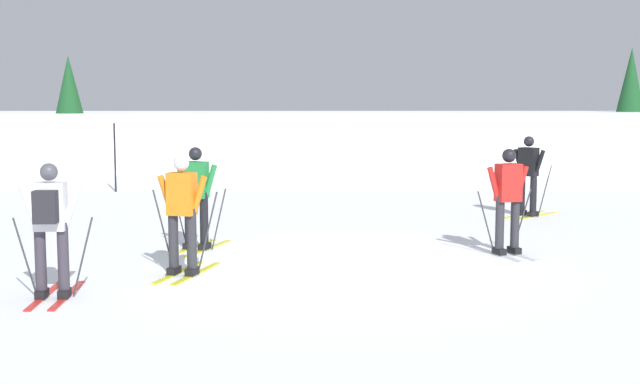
{
  "coord_description": "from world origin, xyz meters",
  "views": [
    {
      "loc": [
        -0.46,
        -12.34,
        2.5
      ],
      "look_at": [
        -0.25,
        2.05,
        0.9
      ],
      "focal_mm": 47.25,
      "sensor_mm": 36.0,
      "label": 1
    }
  ],
  "objects_px": {
    "skier_white": "(50,224)",
    "skier_green": "(196,195)",
    "conifer_far_right": "(69,103)",
    "skier_black": "(528,174)",
    "trail_marker_pole": "(115,158)",
    "conifer_far_left": "(630,95)",
    "skier_red": "(508,198)",
    "skier_orange": "(182,212)"
  },
  "relations": [
    {
      "from": "conifer_far_left",
      "to": "skier_black",
      "type": "bearing_deg",
      "value": -117.92
    },
    {
      "from": "trail_marker_pole",
      "to": "conifer_far_left",
      "type": "relative_size",
      "value": 0.42
    },
    {
      "from": "skier_black",
      "to": "skier_green",
      "type": "xyz_separation_m",
      "value": [
        -6.52,
        -3.89,
        -0.0
      ]
    },
    {
      "from": "skier_black",
      "to": "skier_white",
      "type": "bearing_deg",
      "value": -137.09
    },
    {
      "from": "conifer_far_left",
      "to": "conifer_far_right",
      "type": "distance_m",
      "value": 20.74
    },
    {
      "from": "conifer_far_right",
      "to": "trail_marker_pole",
      "type": "bearing_deg",
      "value": -65.36
    },
    {
      "from": "skier_black",
      "to": "skier_orange",
      "type": "bearing_deg",
      "value": -137.42
    },
    {
      "from": "skier_white",
      "to": "skier_green",
      "type": "height_order",
      "value": "same"
    },
    {
      "from": "skier_orange",
      "to": "skier_green",
      "type": "xyz_separation_m",
      "value": [
        -0.07,
        2.04,
        -0.0
      ]
    },
    {
      "from": "trail_marker_pole",
      "to": "conifer_far_right",
      "type": "xyz_separation_m",
      "value": [
        -3.02,
        6.58,
        1.44
      ]
    },
    {
      "from": "skier_red",
      "to": "skier_white",
      "type": "xyz_separation_m",
      "value": [
        -6.39,
        -2.91,
        0.04
      ]
    },
    {
      "from": "skier_white",
      "to": "conifer_far_left",
      "type": "bearing_deg",
      "value": 54.48
    },
    {
      "from": "skier_red",
      "to": "skier_black",
      "type": "distance_m",
      "value": 4.66
    },
    {
      "from": "trail_marker_pole",
      "to": "conifer_far_right",
      "type": "relative_size",
      "value": 0.47
    },
    {
      "from": "skier_green",
      "to": "trail_marker_pole",
      "type": "height_order",
      "value": "trail_marker_pole"
    },
    {
      "from": "skier_orange",
      "to": "conifer_far_right",
      "type": "distance_m",
      "value": 18.62
    },
    {
      "from": "skier_black",
      "to": "conifer_far_right",
      "type": "relative_size",
      "value": 0.43
    },
    {
      "from": "skier_white",
      "to": "skier_black",
      "type": "bearing_deg",
      "value": 42.91
    },
    {
      "from": "skier_black",
      "to": "conifer_far_right",
      "type": "distance_m",
      "value": 17.31
    },
    {
      "from": "skier_orange",
      "to": "conifer_far_right",
      "type": "bearing_deg",
      "value": 110.25
    },
    {
      "from": "conifer_far_left",
      "to": "conifer_far_right",
      "type": "xyz_separation_m",
      "value": [
        -20.53,
        -2.96,
        -0.28
      ]
    },
    {
      "from": "skier_orange",
      "to": "skier_white",
      "type": "relative_size",
      "value": 1.0
    },
    {
      "from": "skier_green",
      "to": "trail_marker_pole",
      "type": "relative_size",
      "value": 0.93
    },
    {
      "from": "skier_black",
      "to": "trail_marker_pole",
      "type": "xyz_separation_m",
      "value": [
        -9.86,
        4.91,
        0.01
      ]
    },
    {
      "from": "skier_white",
      "to": "conifer_far_right",
      "type": "relative_size",
      "value": 0.43
    },
    {
      "from": "skier_black",
      "to": "trail_marker_pole",
      "type": "bearing_deg",
      "value": 153.51
    },
    {
      "from": "skier_white",
      "to": "conifer_far_right",
      "type": "height_order",
      "value": "conifer_far_right"
    },
    {
      "from": "trail_marker_pole",
      "to": "skier_white",
      "type": "bearing_deg",
      "value": -80.82
    },
    {
      "from": "skier_red",
      "to": "skier_orange",
      "type": "height_order",
      "value": "same"
    },
    {
      "from": "skier_white",
      "to": "conifer_far_right",
      "type": "bearing_deg",
      "value": 104.87
    },
    {
      "from": "skier_green",
      "to": "conifer_far_right",
      "type": "relative_size",
      "value": 0.43
    },
    {
      "from": "skier_red",
      "to": "skier_black",
      "type": "height_order",
      "value": "same"
    },
    {
      "from": "skier_white",
      "to": "skier_green",
      "type": "bearing_deg",
      "value": 68.44
    },
    {
      "from": "skier_green",
      "to": "conifer_far_right",
      "type": "distance_m",
      "value": 16.7
    },
    {
      "from": "trail_marker_pole",
      "to": "conifer_far_left",
      "type": "distance_m",
      "value": 20.01
    },
    {
      "from": "skier_orange",
      "to": "skier_green",
      "type": "relative_size",
      "value": 1.0
    },
    {
      "from": "trail_marker_pole",
      "to": "conifer_far_right",
      "type": "bearing_deg",
      "value": 114.64
    },
    {
      "from": "skier_white",
      "to": "conifer_far_right",
      "type": "distance_m",
      "value": 19.51
    },
    {
      "from": "conifer_far_right",
      "to": "conifer_far_left",
      "type": "bearing_deg",
      "value": 8.2
    },
    {
      "from": "skier_white",
      "to": "trail_marker_pole",
      "type": "height_order",
      "value": "trail_marker_pole"
    },
    {
      "from": "skier_orange",
      "to": "skier_green",
      "type": "distance_m",
      "value": 2.04
    },
    {
      "from": "skier_red",
      "to": "trail_marker_pole",
      "type": "distance_m",
      "value": 12.53
    }
  ]
}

